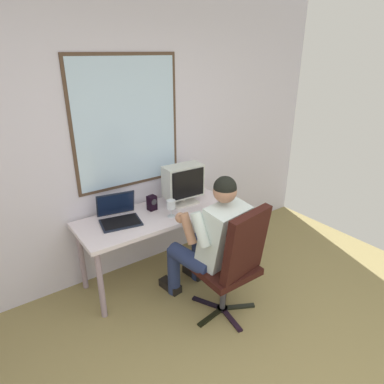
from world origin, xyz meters
TOP-DOWN VIEW (x-y plane):
  - wall_rear at (0.00, 2.43)m, footprint 5.00×0.08m
  - desk at (0.13, 2.06)m, footprint 1.56×0.61m
  - office_chair at (0.34, 1.16)m, footprint 0.58×0.59m
  - person_seated at (0.30, 1.44)m, footprint 0.58×0.84m
  - crt_monitor at (0.47, 2.11)m, footprint 0.41×0.23m
  - laptop at (-0.24, 2.15)m, footprint 0.41×0.38m
  - wine_glass at (0.21, 1.93)m, footprint 0.08×0.08m
  - desk_speaker at (0.13, 2.16)m, footprint 0.09×0.09m

SIDE VIEW (x-z plane):
  - office_chair at x=0.34m, z-range 0.06..1.13m
  - desk at x=0.13m, z-range 0.28..0.99m
  - person_seated at x=0.30m, z-range 0.03..1.31m
  - laptop at x=-0.24m, z-range 0.65..0.91m
  - desk_speaker at x=0.13m, z-range 0.71..0.86m
  - wine_glass at x=0.21m, z-range 0.75..0.91m
  - crt_monitor at x=0.47m, z-range 0.75..1.15m
  - wall_rear at x=0.00m, z-range 0.01..2.84m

